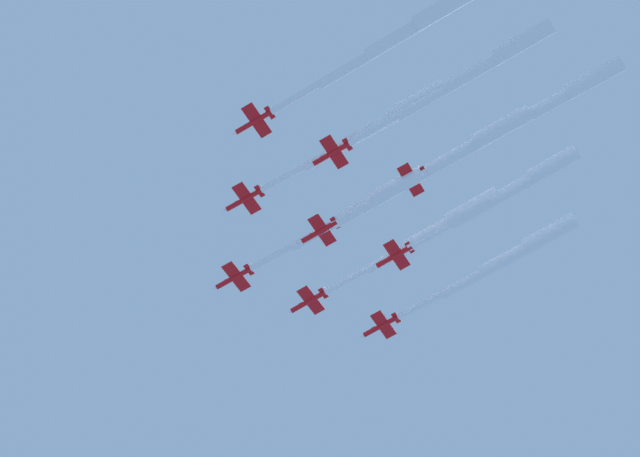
{
  "coord_description": "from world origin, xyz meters",
  "views": [
    {
      "loc": [
        2.03,
        -73.43,
        -31.24
      ],
      "look_at": [
        0.0,
        0.0,
        193.63
      ],
      "focal_mm": 61.22,
      "sensor_mm": 36.0,
      "label": 1
    }
  ],
  "objects_px": {
    "jet_starboard_mid": "(394,38)",
    "jet_lead": "(355,210)",
    "jet_port_outer": "(506,258)",
    "jet_starboard_outer": "(473,71)",
    "jet_trail_port": "(512,189)",
    "jet_trail_starboard": "(546,105)",
    "jet_port_inner": "(373,127)",
    "jet_port_mid": "(455,155)",
    "jet_starboard_inner": "(430,232)"
  },
  "relations": [
    {
      "from": "jet_starboard_mid",
      "to": "jet_lead",
      "type": "bearing_deg",
      "value": 103.49
    },
    {
      "from": "jet_port_outer",
      "to": "jet_starboard_outer",
      "type": "bearing_deg",
      "value": -101.38
    },
    {
      "from": "jet_trail_port",
      "to": "jet_trail_starboard",
      "type": "distance_m",
      "value": 19.37
    },
    {
      "from": "jet_lead",
      "to": "jet_port_inner",
      "type": "relative_size",
      "value": 0.96
    },
    {
      "from": "jet_port_outer",
      "to": "jet_lead",
      "type": "bearing_deg",
      "value": -159.24
    },
    {
      "from": "jet_port_mid",
      "to": "jet_trail_starboard",
      "type": "relative_size",
      "value": 1.01
    },
    {
      "from": "jet_port_inner",
      "to": "jet_port_mid",
      "type": "height_order",
      "value": "jet_port_inner"
    },
    {
      "from": "jet_port_inner",
      "to": "jet_starboard_outer",
      "type": "distance_m",
      "value": 23.91
    },
    {
      "from": "jet_lead",
      "to": "jet_trail_starboard",
      "type": "height_order",
      "value": "jet_lead"
    },
    {
      "from": "jet_lead",
      "to": "jet_port_mid",
      "type": "xyz_separation_m",
      "value": [
        21.16,
        -11.96,
        -1.01
      ]
    },
    {
      "from": "jet_starboard_mid",
      "to": "jet_trail_starboard",
      "type": "height_order",
      "value": "jet_starboard_mid"
    },
    {
      "from": "jet_port_outer",
      "to": "jet_trail_starboard",
      "type": "relative_size",
      "value": 0.97
    },
    {
      "from": "jet_starboard_mid",
      "to": "jet_trail_starboard",
      "type": "distance_m",
      "value": 34.6
    },
    {
      "from": "jet_port_mid",
      "to": "jet_port_outer",
      "type": "distance_m",
      "value": 27.58
    },
    {
      "from": "jet_lead",
      "to": "jet_trail_starboard",
      "type": "bearing_deg",
      "value": -28.66
    },
    {
      "from": "jet_starboard_inner",
      "to": "jet_trail_starboard",
      "type": "distance_m",
      "value": 36.7
    },
    {
      "from": "jet_port_inner",
      "to": "jet_trail_port",
      "type": "height_order",
      "value": "jet_port_inner"
    },
    {
      "from": "jet_port_outer",
      "to": "jet_starboard_mid",
      "type": "bearing_deg",
      "value": -116.53
    },
    {
      "from": "jet_lead",
      "to": "jet_port_inner",
      "type": "distance_m",
      "value": 18.37
    },
    {
      "from": "jet_port_inner",
      "to": "jet_port_outer",
      "type": "distance_m",
      "value": 42.02
    },
    {
      "from": "jet_port_mid",
      "to": "jet_trail_starboard",
      "type": "height_order",
      "value": "jet_trail_starboard"
    },
    {
      "from": "jet_starboard_mid",
      "to": "jet_port_outer",
      "type": "height_order",
      "value": "jet_port_outer"
    },
    {
      "from": "jet_port_inner",
      "to": "jet_trail_starboard",
      "type": "height_order",
      "value": "jet_port_inner"
    },
    {
      "from": "jet_lead",
      "to": "jet_trail_port",
      "type": "distance_m",
      "value": 33.97
    },
    {
      "from": "jet_lead",
      "to": "jet_starboard_inner",
      "type": "height_order",
      "value": "jet_starboard_inner"
    },
    {
      "from": "jet_port_outer",
      "to": "jet_trail_port",
      "type": "bearing_deg",
      "value": -88.1
    },
    {
      "from": "jet_port_inner",
      "to": "jet_trail_port",
      "type": "bearing_deg",
      "value": 25.53
    },
    {
      "from": "jet_port_mid",
      "to": "jet_trail_port",
      "type": "height_order",
      "value": "jet_trail_port"
    },
    {
      "from": "jet_port_inner",
      "to": "jet_trail_starboard",
      "type": "distance_m",
      "value": 36.23
    },
    {
      "from": "jet_starboard_outer",
      "to": "jet_trail_starboard",
      "type": "distance_m",
      "value": 17.17
    },
    {
      "from": "jet_lead",
      "to": "jet_trail_port",
      "type": "relative_size",
      "value": 1.05
    },
    {
      "from": "jet_port_mid",
      "to": "jet_starboard_mid",
      "type": "xyz_separation_m",
      "value": [
        -12.42,
        -24.49,
        2.48
      ]
    },
    {
      "from": "jet_port_inner",
      "to": "jet_port_mid",
      "type": "bearing_deg",
      "value": 18.9
    },
    {
      "from": "jet_starboard_inner",
      "to": "jet_port_outer",
      "type": "xyz_separation_m",
      "value": [
        16.91,
        6.62,
        0.81
      ]
    },
    {
      "from": "jet_starboard_inner",
      "to": "jet_starboard_outer",
      "type": "height_order",
      "value": "jet_starboard_inner"
    },
    {
      "from": "jet_starboard_mid",
      "to": "jet_starboard_outer",
      "type": "distance_m",
      "value": 17.59
    },
    {
      "from": "jet_starboard_mid",
      "to": "jet_starboard_inner",
      "type": "bearing_deg",
      "value": 79.87
    },
    {
      "from": "jet_starboard_inner",
      "to": "jet_port_mid",
      "type": "distance_m",
      "value": 18.76
    },
    {
      "from": "jet_lead",
      "to": "jet_starboard_outer",
      "type": "relative_size",
      "value": 0.92
    },
    {
      "from": "jet_port_mid",
      "to": "jet_trail_port",
      "type": "relative_size",
      "value": 1.12
    },
    {
      "from": "jet_port_inner",
      "to": "jet_starboard_outer",
      "type": "height_order",
      "value": "jet_port_inner"
    },
    {
      "from": "jet_starboard_mid",
      "to": "jet_port_inner",
      "type": "bearing_deg",
      "value": 103.71
    },
    {
      "from": "jet_lead",
      "to": "jet_port_mid",
      "type": "bearing_deg",
      "value": -29.47
    },
    {
      "from": "jet_port_mid",
      "to": "jet_starboard_outer",
      "type": "distance_m",
      "value": 17.97
    },
    {
      "from": "jet_port_mid",
      "to": "jet_starboard_inner",
      "type": "bearing_deg",
      "value": 105.11
    },
    {
      "from": "jet_starboard_inner",
      "to": "jet_starboard_mid",
      "type": "relative_size",
      "value": 0.92
    },
    {
      "from": "jet_port_outer",
      "to": "jet_starboard_outer",
      "type": "distance_m",
      "value": 43.15
    },
    {
      "from": "jet_port_mid",
      "to": "jet_starboard_mid",
      "type": "distance_m",
      "value": 27.57
    },
    {
      "from": "jet_starboard_inner",
      "to": "jet_lead",
      "type": "bearing_deg",
      "value": -159.91
    },
    {
      "from": "jet_lead",
      "to": "jet_port_inner",
      "type": "bearing_deg",
      "value": -76.74
    }
  ]
}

